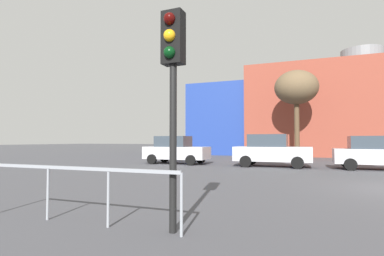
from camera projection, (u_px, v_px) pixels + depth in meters
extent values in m
cube|color=brown|center=(363.00, 112.00, 30.71)|extent=(22.09, 12.19, 8.81)
cube|color=navy|center=(228.00, 122.00, 35.81)|extent=(6.36, 10.97, 7.52)
cylinder|color=slate|center=(362.00, 60.00, 30.93)|extent=(4.00, 4.00, 2.00)
cube|color=silver|center=(177.00, 153.00, 19.49)|extent=(4.13, 1.77, 0.79)
cube|color=#333D47|center=(173.00, 141.00, 19.61)|extent=(2.06, 1.57, 0.69)
cylinder|color=black|center=(201.00, 159.00, 19.84)|extent=(0.63, 0.22, 0.63)
cylinder|color=black|center=(191.00, 160.00, 18.16)|extent=(0.63, 0.22, 0.63)
cylinder|color=black|center=(165.00, 158.00, 20.80)|extent=(0.63, 0.22, 0.63)
cylinder|color=black|center=(152.00, 159.00, 19.11)|extent=(0.63, 0.22, 0.63)
cube|color=silver|center=(273.00, 154.00, 17.32)|extent=(4.29, 1.84, 0.82)
cube|color=#333D47|center=(268.00, 141.00, 17.44)|extent=(2.15, 1.64, 0.72)
cylinder|color=black|center=(299.00, 161.00, 17.68)|extent=(0.65, 0.22, 0.65)
cylinder|color=black|center=(297.00, 163.00, 15.93)|extent=(0.65, 0.22, 0.65)
cylinder|color=black|center=(251.00, 159.00, 18.67)|extent=(0.65, 0.22, 0.65)
cylinder|color=black|center=(246.00, 161.00, 16.92)|extent=(0.65, 0.22, 0.65)
cube|color=silver|center=(376.00, 156.00, 15.45)|extent=(4.01, 1.72, 0.76)
cube|color=#333D47|center=(371.00, 142.00, 15.56)|extent=(2.01, 1.53, 0.67)
cylinder|color=black|center=(346.00, 162.00, 16.72)|extent=(0.61, 0.21, 0.61)
cylinder|color=black|center=(351.00, 164.00, 15.07)|extent=(0.61, 0.21, 0.61)
cylinder|color=black|center=(173.00, 148.00, 4.98)|extent=(0.12, 0.12, 2.78)
cube|color=black|center=(173.00, 38.00, 5.05)|extent=(0.37, 0.25, 0.90)
sphere|color=#3C0605|center=(170.00, 19.00, 4.94)|extent=(0.20, 0.20, 0.20)
sphere|color=#F2A514|center=(170.00, 35.00, 4.92)|extent=(0.20, 0.20, 0.20)
sphere|color=black|center=(169.00, 52.00, 4.91)|extent=(0.20, 0.20, 0.20)
cylinder|color=brown|center=(297.00, 129.00, 24.24)|extent=(0.40, 0.40, 4.87)
ellipsoid|color=brown|center=(296.00, 87.00, 24.38)|extent=(3.46, 3.46, 2.77)
cube|color=gray|center=(77.00, 168.00, 5.50)|extent=(4.16, 0.06, 0.06)
cylinder|color=gray|center=(48.00, 193.00, 5.73)|extent=(0.05, 0.05, 1.00)
cylinder|color=gray|center=(108.00, 198.00, 5.23)|extent=(0.05, 0.05, 1.00)
cylinder|color=gray|center=(181.00, 205.00, 4.73)|extent=(0.05, 0.05, 1.00)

